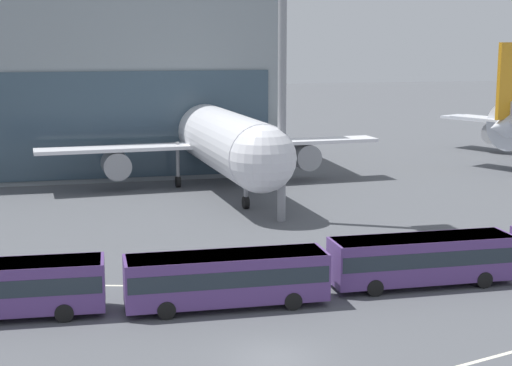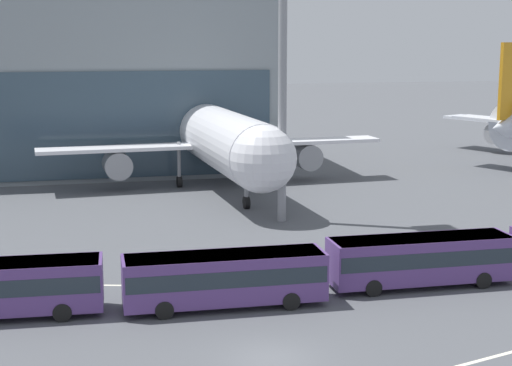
{
  "view_description": "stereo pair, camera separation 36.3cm",
  "coord_description": "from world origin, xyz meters",
  "px_view_note": "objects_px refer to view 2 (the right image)",
  "views": [
    {
      "loc": [
        -8.72,
        -33.4,
        14.71
      ],
      "look_at": [
        4.58,
        23.18,
        4.0
      ],
      "focal_mm": 55.0,
      "sensor_mm": 36.0,
      "label": 1
    },
    {
      "loc": [
        -8.36,
        -33.48,
        14.71
      ],
      "look_at": [
        4.58,
        23.18,
        4.0
      ],
      "focal_mm": 55.0,
      "sensor_mm": 36.0,
      "label": 2
    }
  ],
  "objects_px": {
    "shuttle_bus_2": "(421,257)",
    "floodlight_mast": "(283,3)",
    "airliner_at_gate_far": "(218,137)",
    "shuttle_bus_1": "(225,276)"
  },
  "relations": [
    {
      "from": "airliner_at_gate_far",
      "to": "shuttle_bus_2",
      "type": "bearing_deg",
      "value": 6.8
    },
    {
      "from": "shuttle_bus_2",
      "to": "floodlight_mast",
      "type": "distance_m",
      "value": 24.52
    },
    {
      "from": "shuttle_bus_2",
      "to": "floodlight_mast",
      "type": "height_order",
      "value": "floodlight_mast"
    },
    {
      "from": "airliner_at_gate_far",
      "to": "shuttle_bus_1",
      "type": "relative_size",
      "value": 3.17
    },
    {
      "from": "airliner_at_gate_far",
      "to": "shuttle_bus_2",
      "type": "xyz_separation_m",
      "value": [
        6.29,
        -34.19,
        -3.31
      ]
    },
    {
      "from": "floodlight_mast",
      "to": "shuttle_bus_1",
      "type": "bearing_deg",
      "value": -113.28
    },
    {
      "from": "shuttle_bus_2",
      "to": "airliner_at_gate_far",
      "type": "bearing_deg",
      "value": 100.89
    },
    {
      "from": "shuttle_bus_1",
      "to": "floodlight_mast",
      "type": "bearing_deg",
      "value": 67.68
    },
    {
      "from": "shuttle_bus_2",
      "to": "floodlight_mast",
      "type": "xyz_separation_m",
      "value": [
        -3.81,
        18.46,
        15.67
      ]
    },
    {
      "from": "shuttle_bus_1",
      "to": "floodlight_mast",
      "type": "distance_m",
      "value": 26.43
    }
  ]
}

